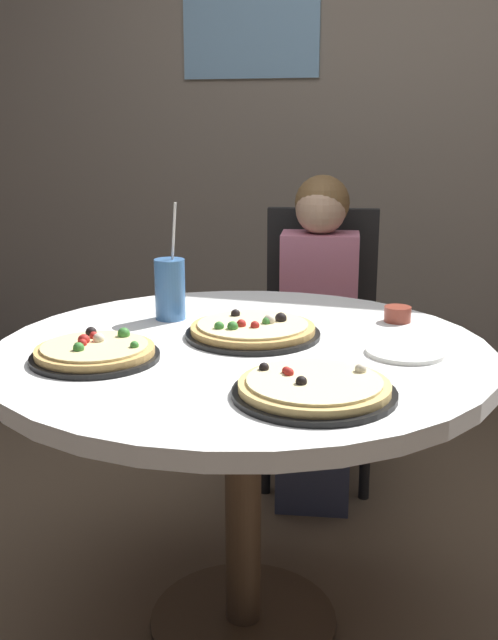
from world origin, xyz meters
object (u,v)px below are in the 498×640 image
object	(u,v)px
dining_table	(243,387)
pizza_pepperoni	(95,352)
soda_cup	(170,289)
diner_child	(317,355)
chair_wooden	(320,328)
pizza_veggie	(254,330)
plate_small	(406,352)
pizza_cheese	(314,388)
sauce_bowl	(398,314)

from	to	relation	value
dining_table	pizza_pepperoni	xyz separation A→B (m)	(-0.28, -0.19, 0.12)
soda_cup	pizza_pepperoni	bearing A→B (deg)	-93.87
diner_child	soda_cup	world-z (taller)	diner_child
chair_wooden	pizza_pepperoni	size ratio (longest dim) A/B	3.32
dining_table	soda_cup	distance (m)	0.36
pizza_veggie	soda_cup	xyz separation A→B (m)	(-0.26, 0.10, 0.06)
pizza_veggie	plate_small	xyz separation A→B (m)	(0.37, -0.03, -0.01)
pizza_veggie	pizza_cheese	bearing A→B (deg)	-57.67
plate_small	pizza_veggie	bearing A→B (deg)	174.82
dining_table	pizza_pepperoni	world-z (taller)	pizza_pepperoni
sauce_bowl	pizza_veggie	bearing A→B (deg)	-142.48
soda_cup	sauce_bowl	xyz separation A→B (m)	(0.58, 0.15, -0.06)
chair_wooden	sauce_bowl	xyz separation A→B (m)	(0.34, -0.66, 0.24)
pizza_pepperoni	soda_cup	world-z (taller)	soda_cup
pizza_pepperoni	chair_wooden	bearing A→B (deg)	77.24
chair_wooden	soda_cup	bearing A→B (deg)	-106.70
diner_child	soda_cup	distance (m)	0.76
pizza_veggie	sauce_bowl	bearing A→B (deg)	37.52
pizza_cheese	chair_wooden	bearing A→B (deg)	101.01
soda_cup	pizza_veggie	bearing A→B (deg)	-20.77
dining_table	sauce_bowl	size ratio (longest dim) A/B	16.65
dining_table	pizza_cheese	size ratio (longest dim) A/B	3.65
chair_wooden	pizza_cheese	world-z (taller)	chair_wooden
dining_table	pizza_cheese	distance (m)	0.38
diner_child	sauce_bowl	bearing A→B (deg)	-57.04
diner_child	pizza_cheese	distance (m)	1.14
chair_wooden	sauce_bowl	world-z (taller)	chair_wooden
pizza_cheese	pizza_pepperoni	size ratio (longest dim) A/B	1.12
diner_child	dining_table	bearing A→B (deg)	-90.91
pizza_cheese	soda_cup	bearing A→B (deg)	136.83
soda_cup	pizza_cheese	bearing A→B (deg)	-43.17
chair_wooden	plate_small	world-z (taller)	chair_wooden
sauce_bowl	chair_wooden	bearing A→B (deg)	117.19
diner_child	pizza_cheese	size ratio (longest dim) A/B	3.39
sauce_bowl	dining_table	bearing A→B (deg)	-134.59
pizza_cheese	soda_cup	distance (m)	0.67
chair_wooden	sauce_bowl	bearing A→B (deg)	-62.81
plate_small	diner_child	bearing A→B (deg)	115.38
pizza_veggie	soda_cup	distance (m)	0.29
pizza_veggie	chair_wooden	bearing A→B (deg)	91.19
sauce_bowl	plate_small	bearing A→B (deg)	-80.02
chair_wooden	plate_small	distance (m)	1.04
diner_child	pizza_cheese	bearing A→B (deg)	-78.65
dining_table	chair_wooden	distance (m)	0.99
chair_wooden	diner_child	bearing A→B (deg)	-81.07
diner_child	plate_small	distance (m)	0.88
chair_wooden	soda_cup	size ratio (longest dim) A/B	3.09
diner_child	pizza_veggie	xyz separation A→B (m)	(-0.01, -0.72, 0.28)
soda_cup	sauce_bowl	world-z (taller)	soda_cup
soda_cup	dining_table	bearing A→B (deg)	-35.11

